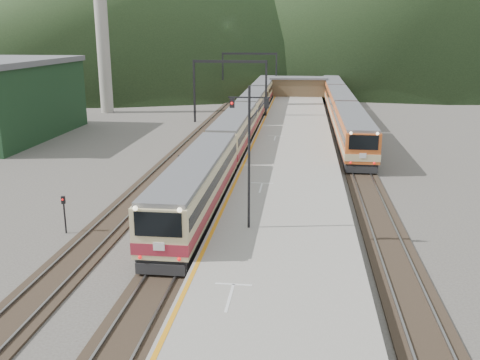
# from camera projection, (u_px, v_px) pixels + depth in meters

# --- Properties ---
(track_main) EXTENTS (2.60, 200.00, 0.23)m
(track_main) POSITION_uv_depth(u_px,v_px,m) (238.00, 146.00, 55.00)
(track_main) COLOR black
(track_main) RESTS_ON ground
(track_far) EXTENTS (2.60, 200.00, 0.23)m
(track_far) POSITION_uv_depth(u_px,v_px,m) (190.00, 145.00, 55.56)
(track_far) COLOR black
(track_far) RESTS_ON ground
(track_second) EXTENTS (2.60, 200.00, 0.23)m
(track_second) POSITION_uv_depth(u_px,v_px,m) (351.00, 149.00, 53.70)
(track_second) COLOR black
(track_second) RESTS_ON ground
(platform) EXTENTS (8.00, 100.00, 1.00)m
(platform) POSITION_uv_depth(u_px,v_px,m) (292.00, 148.00, 52.34)
(platform) COLOR gray
(platform) RESTS_ON ground
(gantry_near) EXTENTS (9.55, 0.25, 8.00)m
(gantry_near) POSITION_uv_depth(u_px,v_px,m) (230.00, 79.00, 68.19)
(gantry_near) COLOR black
(gantry_near) RESTS_ON ground
(gantry_far) EXTENTS (9.55, 0.25, 8.00)m
(gantry_far) POSITION_uv_depth(u_px,v_px,m) (249.00, 67.00, 92.10)
(gantry_far) COLOR black
(gantry_far) RESTS_ON ground
(smokestack) EXTENTS (1.80, 1.80, 30.00)m
(smokestack) POSITION_uv_depth(u_px,v_px,m) (100.00, 5.00, 74.51)
(smokestack) COLOR #9E998E
(smokestack) RESTS_ON ground
(station_shed) EXTENTS (9.40, 4.40, 3.10)m
(station_shed) POSITION_uv_depth(u_px,v_px,m) (298.00, 86.00, 90.05)
(station_shed) COLOR brown
(station_shed) RESTS_ON platform
(main_train) EXTENTS (2.77, 76.04, 3.38)m
(main_train) POSITION_uv_depth(u_px,v_px,m) (245.00, 118.00, 61.44)
(main_train) COLOR #CBB986
(main_train) RESTS_ON track_main
(second_train) EXTENTS (2.87, 58.98, 3.51)m
(second_train) POSITION_uv_depth(u_px,v_px,m) (340.00, 105.00, 71.58)
(second_train) COLOR #D55D25
(second_train) RESTS_ON track_second
(signal_mast) EXTENTS (2.20, 0.23, 7.78)m
(signal_mast) POSITION_uv_depth(u_px,v_px,m) (249.00, 144.00, 28.37)
(signal_mast) COLOR black
(signal_mast) RESTS_ON platform
(short_signal_b) EXTENTS (0.23, 0.17, 2.27)m
(short_signal_b) POSITION_uv_depth(u_px,v_px,m) (180.00, 165.00, 41.41)
(short_signal_b) COLOR black
(short_signal_b) RESTS_ON ground
(short_signal_c) EXTENTS (0.24, 0.19, 2.27)m
(short_signal_c) POSITION_uv_depth(u_px,v_px,m) (64.00, 210.00, 31.14)
(short_signal_c) COLOR black
(short_signal_c) RESTS_ON ground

